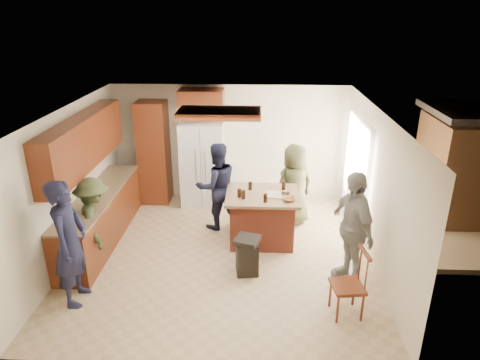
{
  "coord_description": "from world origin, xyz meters",
  "views": [
    {
      "loc": [
        0.61,
        -6.37,
        3.97
      ],
      "look_at": [
        0.3,
        0.6,
        1.15
      ],
      "focal_mm": 32.0,
      "sensor_mm": 36.0,
      "label": 1
    }
  ],
  "objects_px": {
    "refrigerator": "(203,164)",
    "kitchen_island": "(262,217)",
    "person_side_right": "(352,228)",
    "trash_bin": "(247,255)",
    "person_behind_right": "(294,185)",
    "spindle_chair": "(349,286)",
    "person_front_left": "(70,243)",
    "person_counter": "(95,221)",
    "person_behind_left": "(217,186)"
  },
  "relations": [
    {
      "from": "trash_bin",
      "to": "spindle_chair",
      "type": "bearing_deg",
      "value": -33.55
    },
    {
      "from": "refrigerator",
      "to": "trash_bin",
      "type": "distance_m",
      "value": 2.89
    },
    {
      "from": "person_side_right",
      "to": "kitchen_island",
      "type": "relative_size",
      "value": 1.41
    },
    {
      "from": "person_front_left",
      "to": "kitchen_island",
      "type": "relative_size",
      "value": 1.47
    },
    {
      "from": "person_front_left",
      "to": "spindle_chair",
      "type": "relative_size",
      "value": 1.89
    },
    {
      "from": "person_behind_right",
      "to": "person_counter",
      "type": "bearing_deg",
      "value": -3.39
    },
    {
      "from": "trash_bin",
      "to": "person_counter",
      "type": "bearing_deg",
      "value": 174.66
    },
    {
      "from": "person_behind_left",
      "to": "person_counter",
      "type": "xyz_separation_m",
      "value": [
        -1.87,
        -1.32,
        -0.1
      ]
    },
    {
      "from": "person_front_left",
      "to": "person_counter",
      "type": "distance_m",
      "value": 1.04
    },
    {
      "from": "person_side_right",
      "to": "refrigerator",
      "type": "height_order",
      "value": "person_side_right"
    },
    {
      "from": "person_front_left",
      "to": "trash_bin",
      "type": "distance_m",
      "value": 2.64
    },
    {
      "from": "person_behind_right",
      "to": "person_side_right",
      "type": "distance_m",
      "value": 1.99
    },
    {
      "from": "person_side_right",
      "to": "spindle_chair",
      "type": "height_order",
      "value": "person_side_right"
    },
    {
      "from": "person_side_right",
      "to": "trash_bin",
      "type": "height_order",
      "value": "person_side_right"
    },
    {
      "from": "trash_bin",
      "to": "person_side_right",
      "type": "bearing_deg",
      "value": -3.57
    },
    {
      "from": "person_behind_left",
      "to": "person_behind_right",
      "type": "height_order",
      "value": "person_behind_left"
    },
    {
      "from": "person_front_left",
      "to": "spindle_chair",
      "type": "bearing_deg",
      "value": -94.45
    },
    {
      "from": "person_behind_right",
      "to": "kitchen_island",
      "type": "distance_m",
      "value": 1.0
    },
    {
      "from": "person_front_left",
      "to": "person_behind_right",
      "type": "bearing_deg",
      "value": -54.57
    },
    {
      "from": "kitchen_island",
      "to": "person_behind_right",
      "type": "bearing_deg",
      "value": 49.98
    },
    {
      "from": "person_behind_left",
      "to": "person_behind_right",
      "type": "relative_size",
      "value": 1.05
    },
    {
      "from": "person_side_right",
      "to": "person_counter",
      "type": "bearing_deg",
      "value": -112.33
    },
    {
      "from": "person_side_right",
      "to": "kitchen_island",
      "type": "xyz_separation_m",
      "value": [
        -1.34,
        1.12,
        -0.43
      ]
    },
    {
      "from": "person_behind_left",
      "to": "trash_bin",
      "type": "relative_size",
      "value": 2.69
    },
    {
      "from": "person_behind_right",
      "to": "person_counter",
      "type": "xyz_separation_m",
      "value": [
        -3.34,
        -1.52,
        -0.07
      ]
    },
    {
      "from": "person_front_left",
      "to": "person_side_right",
      "type": "height_order",
      "value": "person_front_left"
    },
    {
      "from": "person_counter",
      "to": "refrigerator",
      "type": "xyz_separation_m",
      "value": [
        1.48,
        2.41,
        0.16
      ]
    },
    {
      "from": "person_side_right",
      "to": "kitchen_island",
      "type": "distance_m",
      "value": 1.8
    },
    {
      "from": "person_behind_right",
      "to": "trash_bin",
      "type": "height_order",
      "value": "person_behind_right"
    },
    {
      "from": "person_front_left",
      "to": "person_side_right",
      "type": "distance_m",
      "value": 4.08
    },
    {
      "from": "person_behind_left",
      "to": "person_side_right",
      "type": "height_order",
      "value": "person_side_right"
    },
    {
      "from": "person_behind_right",
      "to": "person_side_right",
      "type": "xyz_separation_m",
      "value": [
        0.73,
        -1.85,
        0.09
      ]
    },
    {
      "from": "person_side_right",
      "to": "person_behind_left",
      "type": "bearing_deg",
      "value": -144.55
    },
    {
      "from": "person_side_right",
      "to": "refrigerator",
      "type": "bearing_deg",
      "value": -154.24
    },
    {
      "from": "person_behind_left",
      "to": "trash_bin",
      "type": "bearing_deg",
      "value": 87.22
    },
    {
      "from": "trash_bin",
      "to": "spindle_chair",
      "type": "height_order",
      "value": "spindle_chair"
    },
    {
      "from": "person_behind_left",
      "to": "kitchen_island",
      "type": "distance_m",
      "value": 1.07
    },
    {
      "from": "person_behind_right",
      "to": "person_behind_left",
      "type": "bearing_deg",
      "value": -19.96
    },
    {
      "from": "person_front_left",
      "to": "trash_bin",
      "type": "height_order",
      "value": "person_front_left"
    },
    {
      "from": "person_counter",
      "to": "spindle_chair",
      "type": "bearing_deg",
      "value": -129.84
    },
    {
      "from": "refrigerator",
      "to": "spindle_chair",
      "type": "height_order",
      "value": "refrigerator"
    },
    {
      "from": "person_side_right",
      "to": "spindle_chair",
      "type": "relative_size",
      "value": 1.81
    },
    {
      "from": "person_behind_left",
      "to": "spindle_chair",
      "type": "height_order",
      "value": "person_behind_left"
    },
    {
      "from": "refrigerator",
      "to": "kitchen_island",
      "type": "bearing_deg",
      "value": -52.19
    },
    {
      "from": "person_front_left",
      "to": "spindle_chair",
      "type": "height_order",
      "value": "person_front_left"
    },
    {
      "from": "person_behind_right",
      "to": "spindle_chair",
      "type": "xyz_separation_m",
      "value": [
        0.57,
        -2.69,
        -0.36
      ]
    },
    {
      "from": "person_counter",
      "to": "refrigerator",
      "type": "height_order",
      "value": "refrigerator"
    },
    {
      "from": "refrigerator",
      "to": "trash_bin",
      "type": "height_order",
      "value": "refrigerator"
    },
    {
      "from": "person_front_left",
      "to": "person_counter",
      "type": "bearing_deg",
      "value": 0.3
    },
    {
      "from": "person_counter",
      "to": "refrigerator",
      "type": "relative_size",
      "value": 0.83
    }
  ]
}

